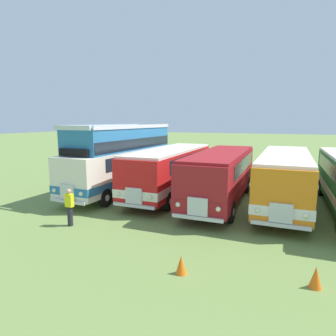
% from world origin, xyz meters
% --- Properties ---
extents(ground_plane, '(200.00, 200.00, 0.00)m').
position_xyz_m(ground_plane, '(0.00, 0.00, 0.00)').
color(ground_plane, olive).
extents(bus_first_in_row, '(2.74, 10.48, 4.52)m').
position_xyz_m(bus_first_in_row, '(-8.53, -0.07, 2.36)').
color(bus_first_in_row, silver).
rests_on(bus_first_in_row, ground).
extents(bus_second_in_row, '(2.72, 9.96, 2.99)m').
position_xyz_m(bus_second_in_row, '(-5.12, 0.27, 1.75)').
color(bus_second_in_row, red).
rests_on(bus_second_in_row, ground).
extents(bus_third_in_row, '(2.77, 9.92, 2.99)m').
position_xyz_m(bus_third_in_row, '(-1.71, -0.30, 1.75)').
color(bus_third_in_row, maroon).
rests_on(bus_third_in_row, ground).
extents(bus_fourth_in_row, '(2.68, 10.32, 2.99)m').
position_xyz_m(bus_fourth_in_row, '(1.71, 0.38, 1.75)').
color(bus_fourth_in_row, orange).
rests_on(bus_fourth_in_row, ground).
extents(cone_near_end, '(0.36, 0.36, 0.65)m').
position_xyz_m(cone_near_end, '(2.85, -8.13, 0.33)').
color(cone_near_end, orange).
rests_on(cone_near_end, ground).
extents(cone_mid_row, '(0.36, 0.36, 0.60)m').
position_xyz_m(cone_mid_row, '(-0.98, -8.90, 0.30)').
color(cone_mid_row, orange).
rests_on(cone_mid_row, ground).
extents(marshal_person, '(0.36, 0.24, 1.73)m').
position_xyz_m(marshal_person, '(-7.15, -6.88, 0.89)').
color(marshal_person, '#23232D').
rests_on(marshal_person, ground).
extents(rope_fence_line, '(23.15, 0.08, 1.05)m').
position_xyz_m(rope_fence_line, '(0.00, 10.50, 0.66)').
color(rope_fence_line, '#8C704C').
rests_on(rope_fence_line, ground).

